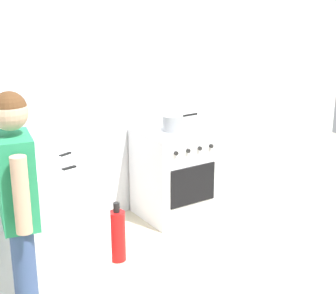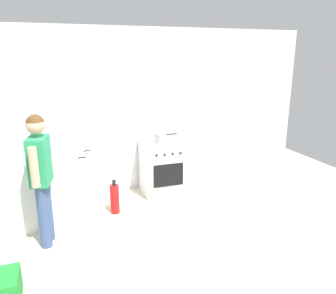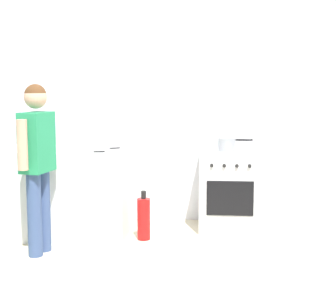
# 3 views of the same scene
# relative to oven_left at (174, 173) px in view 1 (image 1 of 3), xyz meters

# --- Properties ---
(back_wall) EXTENTS (6.00, 0.10, 2.60)m
(back_wall) POSITION_rel_oven_left_xyz_m (-0.35, 0.37, 0.87)
(back_wall) COLOR silver
(back_wall) RESTS_ON ground
(counter_unit) EXTENTS (1.30, 0.70, 0.90)m
(counter_unit) POSITION_rel_oven_left_xyz_m (-1.70, -0.38, 0.02)
(counter_unit) COLOR silver
(counter_unit) RESTS_ON ground
(oven_left) EXTENTS (0.64, 0.62, 0.85)m
(oven_left) POSITION_rel_oven_left_xyz_m (0.00, 0.00, 0.00)
(oven_left) COLOR silver
(oven_left) RESTS_ON ground
(pot) EXTENTS (0.37, 0.19, 0.15)m
(pot) POSITION_rel_oven_left_xyz_m (-0.03, -0.02, 0.50)
(pot) COLOR gray
(pot) RESTS_ON oven_left
(knife_carving) EXTENTS (0.33, 0.09, 0.01)m
(knife_carving) POSITION_rel_oven_left_xyz_m (-1.38, -0.61, 0.48)
(knife_carving) COLOR silver
(knife_carving) RESTS_ON counter_unit
(knife_chef) EXTENTS (0.30, 0.14, 0.01)m
(knife_chef) POSITION_rel_oven_left_xyz_m (-1.27, -0.32, 0.48)
(knife_chef) COLOR silver
(knife_chef) RESTS_ON counter_unit
(person) EXTENTS (0.26, 0.56, 1.57)m
(person) POSITION_rel_oven_left_xyz_m (-1.77, -0.99, 0.50)
(person) COLOR #384C7A
(person) RESTS_ON ground
(fire_extinguisher) EXTENTS (0.13, 0.13, 0.50)m
(fire_extinguisher) POSITION_rel_oven_left_xyz_m (-0.87, -0.48, -0.21)
(fire_extinguisher) COLOR red
(fire_extinguisher) RESTS_ON ground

